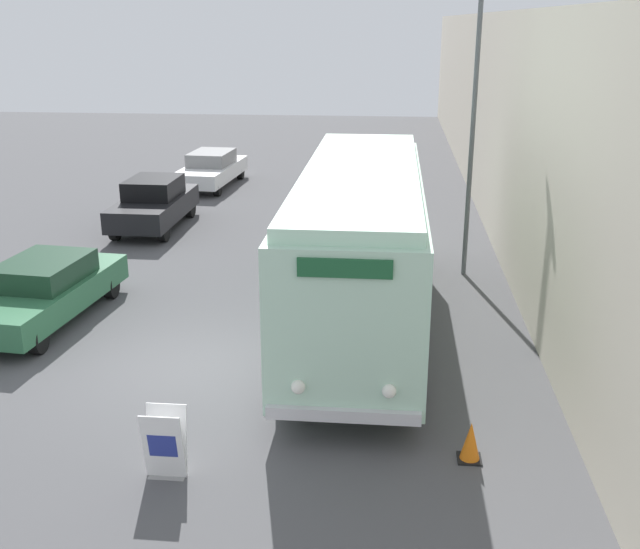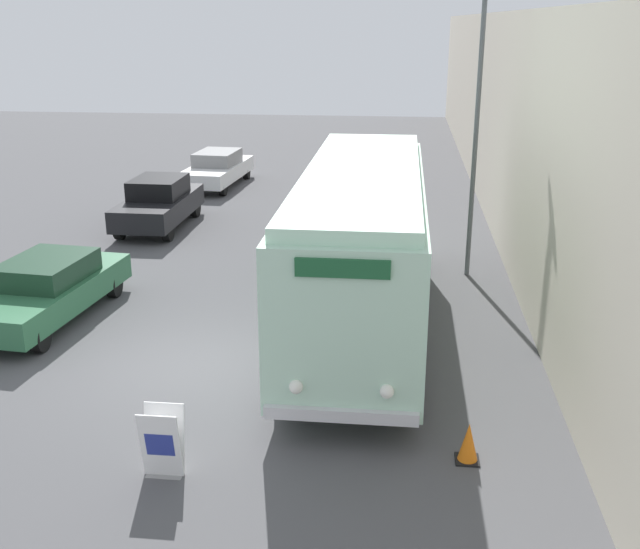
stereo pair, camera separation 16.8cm
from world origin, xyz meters
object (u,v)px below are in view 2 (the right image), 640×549
at_px(streetlamp, 478,96).
at_px(parked_car_mid, 159,203).
at_px(vintage_bus, 362,240).
at_px(parked_car_near, 47,289).
at_px(sign_board, 162,443).
at_px(parked_car_far, 217,168).
at_px(traffic_cone, 468,443).

distance_m(streetlamp, parked_car_mid, 10.80).
bearing_deg(vintage_bus, parked_car_near, -176.74).
relative_size(streetlamp, parked_car_mid, 1.63).
distance_m(sign_board, parked_car_far, 20.20).
distance_m(vintage_bus, traffic_cone, 5.72).
xyz_separation_m(parked_car_near, parked_car_mid, (0.02, 7.81, 0.10)).
bearing_deg(parked_car_near, sign_board, -46.48).
xyz_separation_m(vintage_bus, streetlamp, (2.57, 3.71, 2.62)).
distance_m(vintage_bus, parked_car_near, 6.99).
relative_size(streetlamp, parked_car_near, 1.49).
height_order(vintage_bus, parked_car_near, vintage_bus).
xyz_separation_m(streetlamp, parked_car_far, (-9.09, 10.09, -3.84)).
relative_size(vintage_bus, parked_car_near, 2.14).
xyz_separation_m(vintage_bus, parked_car_near, (-6.87, -0.39, -1.23)).
bearing_deg(parked_car_near, vintage_bus, 8.79).
bearing_deg(streetlamp, parked_car_near, -156.54).
relative_size(vintage_bus, sign_board, 9.41).
bearing_deg(traffic_cone, parked_car_far, 114.04).
bearing_deg(parked_car_far, parked_car_mid, -88.80).
bearing_deg(vintage_bus, parked_car_far, 115.30).
height_order(streetlamp, parked_car_near, streetlamp).
bearing_deg(parked_car_far, sign_board, -74.34).
bearing_deg(sign_board, parked_car_mid, 107.99).
bearing_deg(streetlamp, parked_car_mid, 158.49).
bearing_deg(parked_car_mid, vintage_bus, -46.76).
bearing_deg(parked_car_far, vintage_bus, -60.54).
xyz_separation_m(parked_car_mid, traffic_cone, (8.77, -12.55, -0.49)).
height_order(sign_board, traffic_cone, sign_board).
height_order(parked_car_far, traffic_cone, parked_car_far).
bearing_deg(sign_board, vintage_bus, 67.41).
relative_size(vintage_bus, streetlamp, 1.43).
height_order(streetlamp, traffic_cone, streetlamp).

